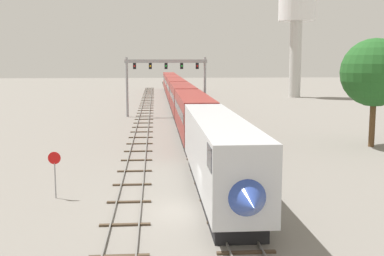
% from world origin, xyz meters
% --- Properties ---
extents(ground_plane, '(400.00, 400.00, 0.00)m').
position_xyz_m(ground_plane, '(0.00, 0.00, 0.00)').
color(ground_plane, gray).
extents(track_main, '(2.60, 200.00, 0.16)m').
position_xyz_m(track_main, '(2.00, 60.00, 0.07)').
color(track_main, slate).
rests_on(track_main, ground).
extents(track_near, '(2.60, 160.00, 0.16)m').
position_xyz_m(track_near, '(-3.50, 40.00, 0.07)').
color(track_near, slate).
rests_on(track_near, ground).
extents(passenger_train, '(3.04, 121.43, 4.80)m').
position_xyz_m(passenger_train, '(2.00, 54.39, 2.61)').
color(passenger_train, silver).
rests_on(passenger_train, ground).
extents(signal_gantry, '(12.10, 0.49, 8.75)m').
position_xyz_m(signal_gantry, '(-0.25, 45.67, 6.40)').
color(signal_gantry, '#999BA0').
rests_on(signal_gantry, ground).
extents(water_tower, '(8.19, 8.19, 23.27)m').
position_xyz_m(water_tower, '(29.41, 80.91, 17.58)').
color(water_tower, beige).
rests_on(water_tower, ground).
extents(stop_sign, '(0.76, 0.08, 2.88)m').
position_xyz_m(stop_sign, '(-8.00, 3.28, 1.87)').
color(stop_sign, gray).
rests_on(stop_sign, ground).
extents(trackside_tree_left, '(6.51, 6.51, 10.42)m').
position_xyz_m(trackside_tree_left, '(19.01, 18.95, 7.14)').
color(trackside_tree_left, brown).
rests_on(trackside_tree_left, ground).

